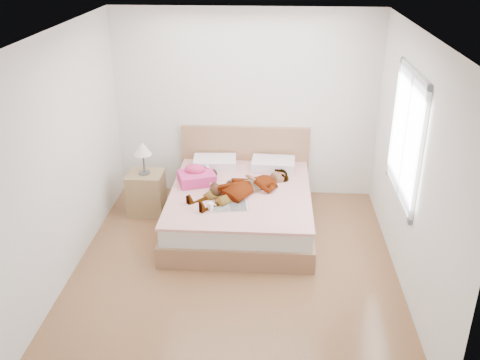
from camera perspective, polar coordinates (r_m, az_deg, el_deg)
The scene contains 11 objects.
ground at distance 6.12m, azimuth -0.52°, elevation -9.32°, with size 4.00×4.00×0.00m, color #4D3018.
woman at distance 6.60m, azimuth 0.38°, elevation -0.50°, with size 0.55×1.48×0.20m, color silver.
hair at distance 7.09m, azimuth -4.01°, elevation 0.70°, with size 0.39×0.48×0.07m, color black.
phone at distance 6.98m, azimuth -3.53°, elevation 1.52°, with size 0.04×0.09×0.01m, color silver.
room_shell at distance 5.86m, azimuth 17.29°, elevation 4.38°, with size 4.00×4.00×4.00m.
bed at distance 6.87m, azimuth 0.10°, elevation -2.57°, with size 1.80×2.08×1.00m.
towel at distance 6.88m, azimuth -4.70°, elevation 0.43°, with size 0.54×0.49×0.24m.
magazine at distance 6.30m, azimuth -1.16°, elevation -2.76°, with size 0.48×0.35×0.03m.
coffee_mug at distance 6.22m, azimuth -3.13°, elevation -2.80°, with size 0.11×0.08×0.08m.
plush_toy at distance 6.54m, azimuth -2.62°, elevation -1.06°, with size 0.20×0.27×0.14m.
nightstand at distance 7.22m, azimuth -9.99°, elevation -1.04°, with size 0.47×0.42×1.00m.
Camera 1 is at (0.38, -5.05, 3.44)m, focal length 40.00 mm.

